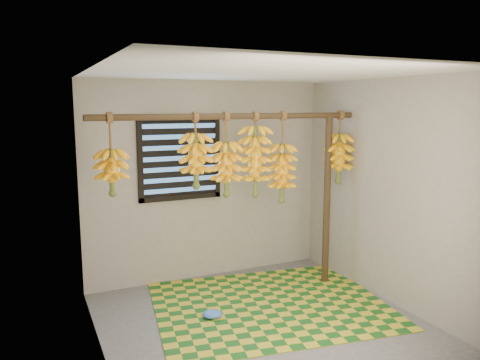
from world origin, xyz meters
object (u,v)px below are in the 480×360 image
banana_bunch_b (196,161)px  banana_bunch_d (255,161)px  banana_bunch_c (226,169)px  banana_bunch_a (112,172)px  banana_bunch_f (339,158)px  woven_mat (270,305)px  plastic_bag (212,314)px  banana_bunch_e (282,173)px  support_post (327,201)px

banana_bunch_b → banana_bunch_d: bearing=0.0°
banana_bunch_c → banana_bunch_d: same height
banana_bunch_a → banana_bunch_f: bearing=-0.0°
woven_mat → plastic_bag: (-0.68, -0.05, 0.05)m
banana_bunch_a → banana_bunch_c: 1.18m
banana_bunch_e → banana_bunch_c: bearing=180.0°
woven_mat → banana_bunch_c: 1.53m
support_post → banana_bunch_e: banana_bunch_e is taller
plastic_bag → banana_bunch_d: 1.65m
banana_bunch_c → woven_mat: bearing=-41.3°
banana_bunch_a → support_post: bearing=0.0°
banana_bunch_e → banana_bunch_a: bearing=180.0°
plastic_bag → woven_mat: bearing=4.0°
woven_mat → banana_bunch_e: 1.44m
banana_bunch_b → woven_mat: bearing=-24.7°
support_post → banana_bunch_e: bearing=180.0°
banana_bunch_a → banana_bunch_b: size_ratio=1.01×
support_post → woven_mat: size_ratio=0.83×
woven_mat → banana_bunch_d: banana_bunch_d is taller
plastic_bag → banana_bunch_e: bearing=20.4°
support_post → woven_mat: (-0.92, -0.32, -0.99)m
woven_mat → banana_bunch_e: banana_bunch_e is taller
banana_bunch_c → banana_bunch_e: same height
banana_bunch_e → support_post: bearing=0.0°
woven_mat → banana_bunch_f: (1.07, 0.32, 1.49)m
banana_bunch_c → banana_bunch_f: (1.44, -0.00, 0.04)m
plastic_bag → banana_bunch_c: banana_bunch_c is taller
plastic_bag → banana_bunch_c: 1.48m
plastic_bag → banana_bunch_b: banana_bunch_b is taller
banana_bunch_d → banana_bunch_e: 0.37m
woven_mat → banana_bunch_c: banana_bunch_c is taller
woven_mat → banana_bunch_d: 1.55m
support_post → banana_bunch_a: (-2.47, 0.00, 0.49)m
support_post → banana_bunch_c: 1.37m
support_post → woven_mat: bearing=-160.8°
banana_bunch_b → banana_bunch_e: bearing=0.0°
banana_bunch_c → banana_bunch_e: bearing=0.0°
woven_mat → banana_bunch_b: bearing=155.3°
banana_bunch_a → banana_bunch_e: 1.86m
support_post → banana_bunch_d: bearing=180.0°
banana_bunch_a → banana_bunch_d: 1.51m
banana_bunch_b → banana_bunch_d: size_ratio=0.85×
support_post → woven_mat: 1.40m
banana_bunch_f → banana_bunch_e: bearing=180.0°
banana_bunch_d → banana_bunch_e: bearing=-0.0°
plastic_bag → banana_bunch_f: bearing=11.9°
banana_bunch_c → banana_bunch_e: 0.68m
banana_bunch_d → plastic_bag: bearing=-150.6°
woven_mat → banana_bunch_a: bearing=168.2°
banana_bunch_c → banana_bunch_d: size_ratio=0.97×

